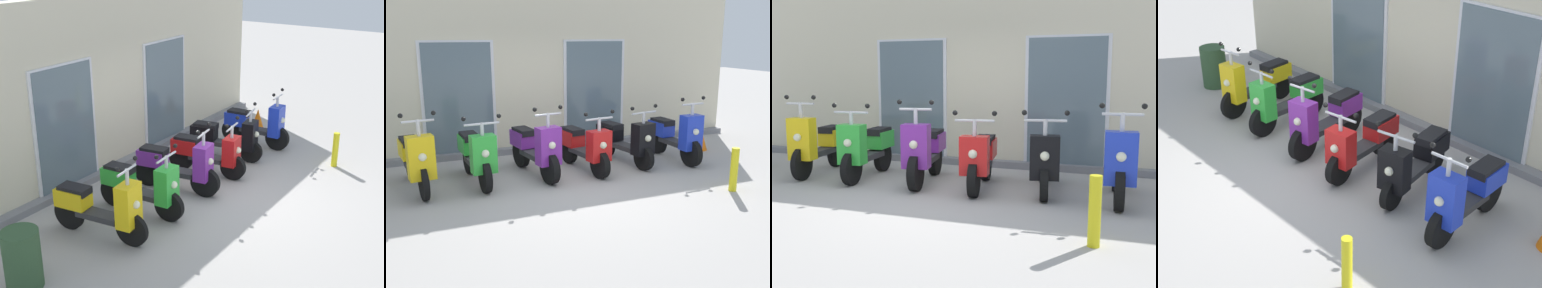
% 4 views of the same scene
% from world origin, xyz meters
% --- Properties ---
extents(ground_plane, '(40.00, 40.00, 0.00)m').
position_xyz_m(ground_plane, '(0.00, 0.00, 0.00)').
color(ground_plane, '#A8A39E').
extents(storefront_facade, '(9.71, 0.50, 3.35)m').
position_xyz_m(storefront_facade, '(-0.00, 2.64, 1.62)').
color(storefront_facade, beige).
rests_on(storefront_facade, ground_plane).
extents(scooter_yellow, '(0.58, 1.65, 1.33)m').
position_xyz_m(scooter_yellow, '(-2.38, 0.84, 0.52)').
color(scooter_yellow, black).
rests_on(scooter_yellow, ground_plane).
extents(scooter_green, '(0.61, 1.60, 1.22)m').
position_xyz_m(scooter_green, '(-1.44, 0.83, 0.49)').
color(scooter_green, black).
rests_on(scooter_green, ground_plane).
extents(scooter_purple, '(0.62, 1.66, 1.30)m').
position_xyz_m(scooter_purple, '(-0.42, 0.84, 0.49)').
color(scooter_purple, black).
rests_on(scooter_purple, ground_plane).
extents(scooter_red, '(0.62, 1.56, 1.17)m').
position_xyz_m(scooter_red, '(0.48, 0.78, 0.45)').
color(scooter_red, black).
rests_on(scooter_red, ground_plane).
extents(scooter_black, '(0.69, 1.57, 1.19)m').
position_xyz_m(scooter_black, '(1.38, 0.90, 0.46)').
color(scooter_black, black).
rests_on(scooter_black, ground_plane).
extents(scooter_blue, '(0.55, 1.57, 1.31)m').
position_xyz_m(scooter_blue, '(2.39, 0.72, 0.49)').
color(scooter_blue, black).
rests_on(scooter_blue, ground_plane).
extents(curb_bollard, '(0.12, 0.12, 0.70)m').
position_xyz_m(curb_bollard, '(2.23, -1.11, 0.35)').
color(curb_bollard, yellow).
rests_on(curb_bollard, ground_plane).
extents(trash_bin, '(0.48, 0.48, 0.80)m').
position_xyz_m(trash_bin, '(-3.84, 0.84, 0.40)').
color(trash_bin, '#2D4C2D').
rests_on(trash_bin, ground_plane).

